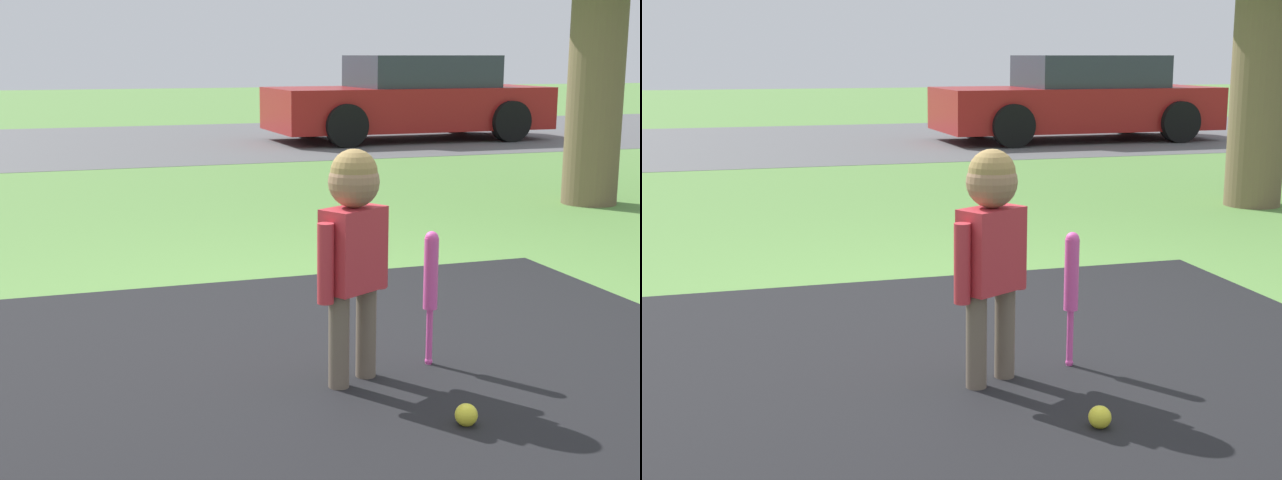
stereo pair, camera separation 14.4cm
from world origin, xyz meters
TOP-DOWN VIEW (x-y plane):
  - ground_plane at (0.00, 0.00)m, footprint 60.00×60.00m
  - street_strip at (0.00, 9.30)m, footprint 40.00×6.00m
  - child at (-0.25, -0.67)m, footprint 0.33×0.24m
  - baseball_bat at (0.11, -0.58)m, footprint 0.06×0.06m
  - sports_ball at (-0.03, -1.18)m, footprint 0.08×0.08m
  - parked_car at (4.05, 8.48)m, footprint 4.11×1.84m

SIDE VIEW (x-z plane):
  - ground_plane at x=0.00m, z-range 0.00..0.00m
  - street_strip at x=0.00m, z-range 0.00..0.01m
  - sports_ball at x=-0.03m, z-range 0.00..0.08m
  - baseball_bat at x=0.11m, z-range 0.08..0.64m
  - parked_car at x=4.05m, z-range -0.03..1.20m
  - child at x=-0.25m, z-range 0.13..1.04m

